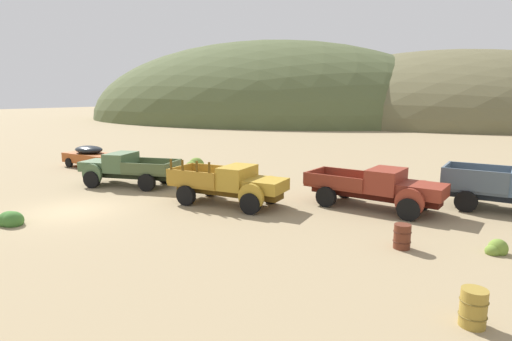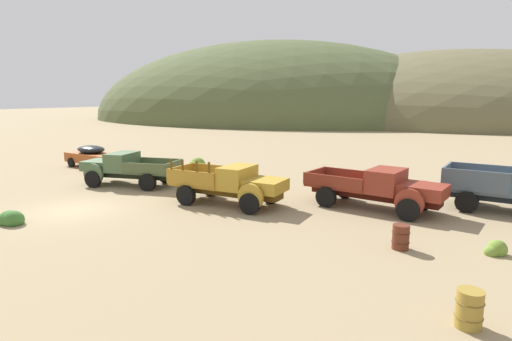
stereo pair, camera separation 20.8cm
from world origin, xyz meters
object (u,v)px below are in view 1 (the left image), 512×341
object	(u,v)px
truck_mustard	(236,185)
oil_drum_by_truck	(473,308)
oil_drum_foreground	(402,236)
truck_rust_red	(384,188)
car_oxide_orange	(93,156)
truck_weathered_green	(123,168)

from	to	relation	value
truck_mustard	oil_drum_by_truck	world-z (taller)	truck_mustard
oil_drum_foreground	truck_rust_red	bearing A→B (deg)	108.05
oil_drum_by_truck	truck_mustard	bearing A→B (deg)	146.59
truck_mustard	oil_drum_by_truck	distance (m)	12.08
truck_rust_red	car_oxide_orange	bearing A→B (deg)	-177.08
truck_mustard	truck_rust_red	bearing A→B (deg)	20.26
truck_mustard	oil_drum_by_truck	bearing A→B (deg)	-34.28
car_oxide_orange	oil_drum_by_truck	world-z (taller)	car_oxide_orange
truck_mustard	oil_drum_foreground	distance (m)	8.23
truck_mustard	truck_rust_red	world-z (taller)	truck_mustard
car_oxide_orange	oil_drum_foreground	size ratio (longest dim) A/B	5.83
truck_rust_red	oil_drum_by_truck	size ratio (longest dim) A/B	7.27
truck_weathered_green	oil_drum_foreground	xyz separation A→B (m)	(15.94, -3.16, -0.58)
car_oxide_orange	oil_drum_foreground	world-z (taller)	car_oxide_orange
truck_mustard	oil_drum_by_truck	size ratio (longest dim) A/B	6.44
truck_rust_red	oil_drum_foreground	size ratio (longest dim) A/B	7.57
car_oxide_orange	truck_mustard	bearing A→B (deg)	-11.62
truck_mustard	oil_drum_foreground	size ratio (longest dim) A/B	6.71
truck_weathered_green	truck_rust_red	xyz separation A→B (m)	(14.39, 1.58, -0.01)
truck_weathered_green	truck_mustard	world-z (taller)	truck_mustard
oil_drum_foreground	oil_drum_by_truck	world-z (taller)	oil_drum_by_truck
car_oxide_orange	truck_rust_red	size ratio (longest dim) A/B	0.77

